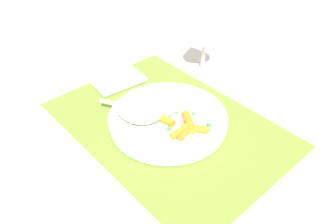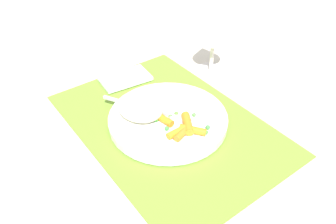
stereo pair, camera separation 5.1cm
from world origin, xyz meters
TOP-DOWN VIEW (x-y plane):
  - ground_plane at (0.00, 0.00)m, footprint 2.40×2.40m
  - placemat at (0.00, 0.00)m, footprint 0.48×0.33m
  - plate at (0.00, 0.00)m, footprint 0.24×0.24m
  - rice_mound at (-0.04, -0.04)m, footprint 0.11×0.09m
  - carrot_portion at (0.05, -0.00)m, footprint 0.10×0.07m
  - pea_scatter at (0.04, 0.01)m, footprint 0.10×0.08m
  - fork at (-0.03, -0.01)m, footprint 0.18×0.11m
  - wine_glass at (-0.11, 0.22)m, footprint 0.08×0.08m
  - napkin at (-0.19, 0.01)m, footprint 0.08×0.12m

SIDE VIEW (x-z plane):
  - ground_plane at x=0.00m, z-range 0.00..0.00m
  - placemat at x=0.00m, z-range 0.00..0.01m
  - napkin at x=-0.19m, z-range 0.01..0.01m
  - plate at x=0.00m, z-range 0.01..0.02m
  - fork at x=-0.03m, z-range 0.02..0.03m
  - pea_scatter at x=0.04m, z-range 0.02..0.03m
  - carrot_portion at x=0.05m, z-range 0.02..0.04m
  - rice_mound at x=-0.04m, z-range 0.02..0.05m
  - wine_glass at x=-0.11m, z-range 0.03..0.20m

